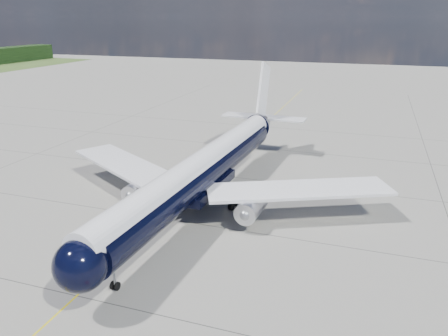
{
  "coord_description": "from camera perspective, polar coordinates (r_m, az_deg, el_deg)",
  "views": [
    {
      "loc": [
        20.67,
        -29.09,
        21.05
      ],
      "look_at": [
        4.77,
        17.34,
        4.0
      ],
      "focal_mm": 35.0,
      "sensor_mm": 36.0,
      "label": 1
    }
  ],
  "objects": [
    {
      "name": "ground",
      "position": [
        66.05,
        -0.36,
        0.57
      ],
      "size": [
        320.0,
        320.0,
        0.0
      ],
      "primitive_type": "plane",
      "color": "gray",
      "rests_on": "ground"
    },
    {
      "name": "main_airliner",
      "position": [
        50.37,
        -2.34,
        0.02
      ],
      "size": [
        41.68,
        50.76,
        14.66
      ],
      "rotation": [
        0.0,
        0.0,
        -0.05
      ],
      "color": "black",
      "rests_on": "ground"
    },
    {
      "name": "taxiway_centerline",
      "position": [
        61.61,
        -1.89,
        -0.83
      ],
      "size": [
        0.16,
        160.0,
        0.01
      ],
      "primitive_type": "cube",
      "color": "yellow",
      "rests_on": "ground"
    }
  ]
}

